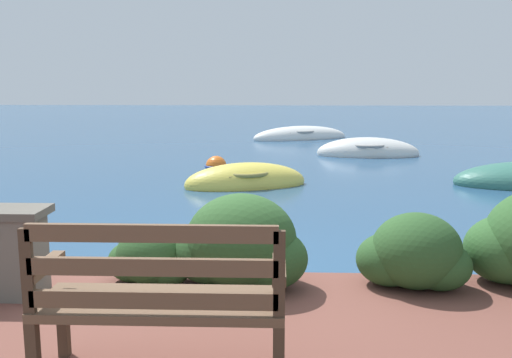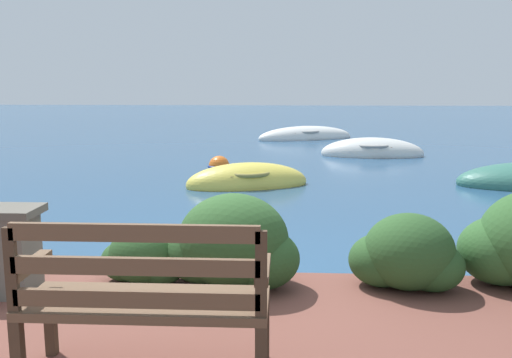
{
  "view_description": "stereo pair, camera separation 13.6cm",
  "coord_description": "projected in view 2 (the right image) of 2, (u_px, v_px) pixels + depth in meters",
  "views": [
    {
      "loc": [
        0.63,
        -4.73,
        1.85
      ],
      "look_at": [
        0.33,
        3.46,
        0.44
      ],
      "focal_mm": 40.0,
      "sensor_mm": 36.0,
      "label": 1
    },
    {
      "loc": [
        0.77,
        -4.72,
        1.85
      ],
      "look_at": [
        0.33,
        3.46,
        0.44
      ],
      "focal_mm": 40.0,
      "sensor_mm": 36.0,
      "label": 2
    }
  ],
  "objects": [
    {
      "name": "hedge_clump_right",
      "position": [
        232.0,
        246.0,
        4.56
      ],
      "size": [
        1.11,
        0.8,
        0.75
      ],
      "color": "#284C23",
      "rests_on": "patio_terrace"
    },
    {
      "name": "hedge_clump_centre",
      "position": [
        143.0,
        258.0,
        4.64
      ],
      "size": [
        0.71,
        0.51,
        0.48
      ],
      "color": "#284C23",
      "rests_on": "patio_terrace"
    },
    {
      "name": "hedge_clump_far_right",
      "position": [
        407.0,
        256.0,
        4.5
      ],
      "size": [
        0.9,
        0.65,
        0.61
      ],
      "color": "#284C23",
      "rests_on": "patio_terrace"
    },
    {
      "name": "mooring_buoy",
      "position": [
        219.0,
        166.0,
        12.03
      ],
      "size": [
        0.49,
        0.49,
        0.45
      ],
      "color": "orange",
      "rests_on": "ground_plane"
    },
    {
      "name": "rowboat_far",
      "position": [
        372.0,
        153.0,
        14.31
      ],
      "size": [
        2.61,
        1.23,
        0.8
      ],
      "rotation": [
        0.0,
        0.0,
        6.23
      ],
      "color": "silver",
      "rests_on": "ground_plane"
    },
    {
      "name": "rowboat_nearest",
      "position": [
        247.0,
        183.0,
        10.17
      ],
      "size": [
        2.39,
        1.58,
        0.74
      ],
      "rotation": [
        0.0,
        0.0,
        3.46
      ],
      "color": "#DBC64C",
      "rests_on": "ground_plane"
    },
    {
      "name": "park_bench",
      "position": [
        144.0,
        296.0,
        3.07
      ],
      "size": [
        1.36,
        0.48,
        0.93
      ],
      "rotation": [
        0.0,
        0.0,
        -0.02
      ],
      "color": "#433123",
      "rests_on": "patio_terrace"
    },
    {
      "name": "ground_plane",
      "position": [
        197.0,
        295.0,
        5.0
      ],
      "size": [
        80.0,
        80.0,
        0.0
      ],
      "color": "navy"
    },
    {
      "name": "rowboat_outer",
      "position": [
        306.0,
        137.0,
        18.45
      ],
      "size": [
        3.36,
        2.13,
        0.74
      ],
      "rotation": [
        0.0,
        0.0,
        3.54
      ],
      "color": "silver",
      "rests_on": "ground_plane"
    }
  ]
}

